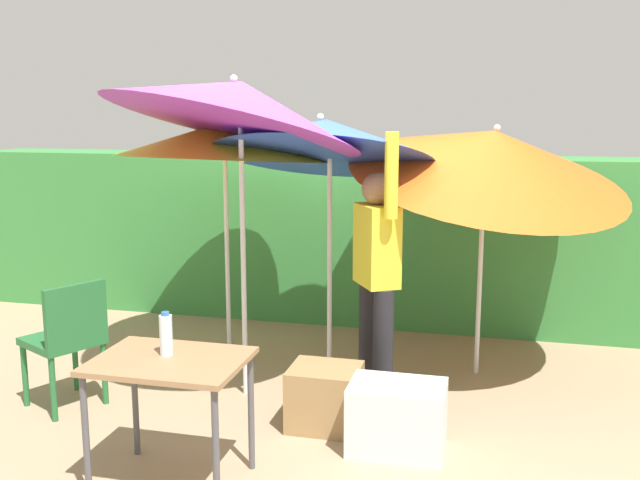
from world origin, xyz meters
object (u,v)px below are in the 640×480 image
(folding_table, at_px, (170,374))
(bottle_water, at_px, (166,335))
(umbrella_rainbow, at_px, (490,155))
(umbrella_navy, at_px, (237,104))
(cooler_box, at_px, (397,417))
(person_vendor, at_px, (377,269))
(chair_plastic, at_px, (68,336))
(crate_cardboard, at_px, (325,397))
(umbrella_yellow, at_px, (223,141))
(umbrella_orange, at_px, (325,139))

(folding_table, distance_m, bottle_water, 0.21)
(umbrella_rainbow, height_order, umbrella_navy, umbrella_navy)
(cooler_box, height_order, folding_table, folding_table)
(umbrella_rainbow, xyz_separation_m, person_vendor, (-0.73, -0.68, -0.76))
(chair_plastic, xyz_separation_m, cooler_box, (2.26, -0.08, -0.30))
(person_vendor, height_order, crate_cardboard, person_vendor)
(umbrella_rainbow, relative_size, crate_cardboard, 5.04)
(umbrella_navy, xyz_separation_m, folding_table, (0.08, -1.31, -1.42))
(umbrella_yellow, distance_m, umbrella_navy, 0.78)
(umbrella_orange, height_order, crate_cardboard, umbrella_orange)
(person_vendor, xyz_separation_m, folding_table, (-0.87, -1.46, -0.30))
(person_vendor, xyz_separation_m, crate_cardboard, (-0.23, -0.57, -0.74))
(person_vendor, height_order, cooler_box, person_vendor)
(crate_cardboard, bearing_deg, umbrella_orange, 103.53)
(cooler_box, xyz_separation_m, folding_table, (-1.13, -0.68, 0.42))
(person_vendor, distance_m, folding_table, 1.73)
(umbrella_rainbow, height_order, chair_plastic, umbrella_rainbow)
(crate_cardboard, bearing_deg, bottle_water, -128.61)
(umbrella_navy, relative_size, crate_cardboard, 5.68)
(crate_cardboard, bearing_deg, person_vendor, 67.91)
(umbrella_orange, height_order, folding_table, umbrella_orange)
(person_vendor, bearing_deg, bottle_water, -122.64)
(umbrella_rainbow, relative_size, bottle_water, 9.37)
(umbrella_orange, height_order, umbrella_yellow, umbrella_orange)
(umbrella_yellow, xyz_separation_m, chair_plastic, (-0.69, -1.19, -1.27))
(umbrella_yellow, relative_size, person_vendor, 1.07)
(umbrella_rainbow, xyz_separation_m, folding_table, (-1.59, -2.14, -1.06))
(umbrella_navy, height_order, cooler_box, umbrella_navy)
(umbrella_rainbow, distance_m, folding_table, 2.87)
(person_vendor, bearing_deg, umbrella_rainbow, 42.93)
(chair_plastic, distance_m, cooler_box, 2.28)
(cooler_box, bearing_deg, bottle_water, -151.67)
(umbrella_orange, relative_size, umbrella_yellow, 1.08)
(person_vendor, distance_m, cooler_box, 1.10)
(umbrella_orange, xyz_separation_m, folding_table, (-0.40, -1.86, -1.17))
(cooler_box, bearing_deg, umbrella_yellow, 140.95)
(umbrella_yellow, relative_size, crate_cardboard, 4.49)
(umbrella_orange, distance_m, crate_cardboard, 1.89)
(umbrella_rainbow, relative_size, umbrella_orange, 1.04)
(umbrella_yellow, xyz_separation_m, umbrella_navy, (0.36, -0.64, 0.27))
(chair_plastic, relative_size, cooler_box, 1.57)
(umbrella_yellow, height_order, chair_plastic, umbrella_yellow)
(umbrella_yellow, xyz_separation_m, bottle_water, (0.40, -1.90, -0.95))
(crate_cardboard, height_order, bottle_water, bottle_water)
(umbrella_orange, xyz_separation_m, chair_plastic, (-1.53, -1.10, -1.29))
(umbrella_yellow, bearing_deg, bottle_water, -78.16)
(crate_cardboard, relative_size, bottle_water, 1.86)
(umbrella_yellow, distance_m, bottle_water, 2.17)
(umbrella_orange, relative_size, crate_cardboard, 4.86)
(person_vendor, height_order, folding_table, person_vendor)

